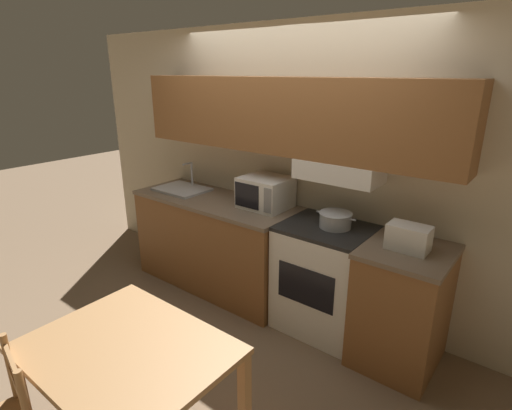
# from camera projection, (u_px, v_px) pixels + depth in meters

# --- Properties ---
(ground_plane) EXTENTS (16.00, 16.00, 0.00)m
(ground_plane) POSITION_uv_depth(u_px,v_px,m) (287.00, 290.00, 4.09)
(ground_plane) COLOR #7F664C
(wall_back) EXTENTS (5.45, 0.38, 2.55)m
(wall_back) POSITION_uv_depth(u_px,v_px,m) (288.00, 145.00, 3.55)
(wall_back) COLOR beige
(wall_back) RESTS_ON ground_plane
(lower_counter_main) EXTENTS (1.74, 0.68, 0.94)m
(lower_counter_main) POSITION_uv_depth(u_px,v_px,m) (216.00, 242.00, 4.09)
(lower_counter_main) COLOR brown
(lower_counter_main) RESTS_ON ground_plane
(lower_counter_right_stub) EXTENTS (0.60, 0.68, 0.94)m
(lower_counter_right_stub) POSITION_uv_depth(u_px,v_px,m) (401.00, 306.00, 2.98)
(lower_counter_right_stub) COLOR brown
(lower_counter_right_stub) RESTS_ON ground_plane
(stove_range) EXTENTS (0.72, 0.61, 0.94)m
(stove_range) POSITION_uv_depth(u_px,v_px,m) (324.00, 278.00, 3.38)
(stove_range) COLOR white
(stove_range) RESTS_ON ground_plane
(cooking_pot) EXTENTS (0.34, 0.27, 0.12)m
(cooking_pot) POSITION_uv_depth(u_px,v_px,m) (335.00, 219.00, 3.20)
(cooking_pot) COLOR #B7BABF
(cooking_pot) RESTS_ON stove_range
(microwave) EXTENTS (0.43, 0.38, 0.28)m
(microwave) POSITION_uv_depth(u_px,v_px,m) (265.00, 192.00, 3.66)
(microwave) COLOR white
(microwave) RESTS_ON lower_counter_main
(toaster) EXTENTS (0.30, 0.18, 0.18)m
(toaster) POSITION_uv_depth(u_px,v_px,m) (409.00, 237.00, 2.79)
(toaster) COLOR white
(toaster) RESTS_ON lower_counter_right_stub
(sink_basin) EXTENTS (0.54, 0.41, 0.28)m
(sink_basin) POSITION_uv_depth(u_px,v_px,m) (182.00, 189.00, 4.21)
(sink_basin) COLOR #B7BABF
(sink_basin) RESTS_ON lower_counter_main
(dining_table) EXTENTS (1.07, 0.83, 0.76)m
(dining_table) POSITION_uv_depth(u_px,v_px,m) (128.00, 363.00, 2.13)
(dining_table) COLOR #B27F4C
(dining_table) RESTS_ON ground_plane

